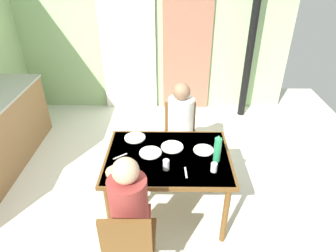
{
  "coord_description": "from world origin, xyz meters",
  "views": [
    {
      "loc": [
        0.35,
        -2.35,
        2.46
      ],
      "look_at": [
        0.32,
        0.08,
        0.99
      ],
      "focal_mm": 31.15,
      "sensor_mm": 36.0,
      "label": 1
    }
  ],
  "objects_px": {
    "dining_table": "(168,162)",
    "chair_far_diner": "(180,133)",
    "chair_near_diner": "(129,243)",
    "water_bottle_green_near": "(218,149)",
    "person_far_diner": "(181,119)",
    "person_near_diner": "(129,204)"
  },
  "relations": [
    {
      "from": "dining_table",
      "to": "person_far_diner",
      "type": "height_order",
      "value": "person_far_diner"
    },
    {
      "from": "chair_near_diner",
      "to": "water_bottle_green_near",
      "type": "distance_m",
      "value": 1.12
    },
    {
      "from": "chair_far_diner",
      "to": "water_bottle_green_near",
      "type": "relative_size",
      "value": 3.06
    },
    {
      "from": "chair_near_diner",
      "to": "person_near_diner",
      "type": "bearing_deg",
      "value": 90.0
    },
    {
      "from": "dining_table",
      "to": "water_bottle_green_near",
      "type": "relative_size",
      "value": 4.3
    },
    {
      "from": "dining_table",
      "to": "water_bottle_green_near",
      "type": "bearing_deg",
      "value": -8.09
    },
    {
      "from": "chair_near_diner",
      "to": "dining_table",
      "type": "bearing_deg",
      "value": 70.03
    },
    {
      "from": "chair_far_diner",
      "to": "person_near_diner",
      "type": "relative_size",
      "value": 1.13
    },
    {
      "from": "chair_far_diner",
      "to": "person_far_diner",
      "type": "distance_m",
      "value": 0.31
    },
    {
      "from": "person_near_diner",
      "to": "water_bottle_green_near",
      "type": "distance_m",
      "value": 0.97
    },
    {
      "from": "person_far_diner",
      "to": "chair_far_diner",
      "type": "bearing_deg",
      "value": -90.0
    },
    {
      "from": "chair_near_diner",
      "to": "chair_far_diner",
      "type": "xyz_separation_m",
      "value": [
        0.44,
        1.61,
        0.0
      ]
    },
    {
      "from": "chair_far_diner",
      "to": "person_far_diner",
      "type": "xyz_separation_m",
      "value": [
        -0.0,
        -0.14,
        0.28
      ]
    },
    {
      "from": "chair_near_diner",
      "to": "chair_far_diner",
      "type": "distance_m",
      "value": 1.67
    },
    {
      "from": "chair_far_diner",
      "to": "person_near_diner",
      "type": "distance_m",
      "value": 1.56
    },
    {
      "from": "person_far_diner",
      "to": "chair_near_diner",
      "type": "bearing_deg",
      "value": 73.52
    },
    {
      "from": "dining_table",
      "to": "person_near_diner",
      "type": "distance_m",
      "value": 0.74
    },
    {
      "from": "chair_far_diner",
      "to": "person_near_diner",
      "type": "bearing_deg",
      "value": 73.52
    },
    {
      "from": "dining_table",
      "to": "chair_near_diner",
      "type": "distance_m",
      "value": 0.87
    },
    {
      "from": "dining_table",
      "to": "chair_far_diner",
      "type": "relative_size",
      "value": 1.4
    },
    {
      "from": "dining_table",
      "to": "chair_far_diner",
      "type": "xyz_separation_m",
      "value": [
        0.14,
        0.8,
        -0.17
      ]
    },
    {
      "from": "water_bottle_green_near",
      "to": "person_far_diner",
      "type": "bearing_deg",
      "value": 113.63
    }
  ]
}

